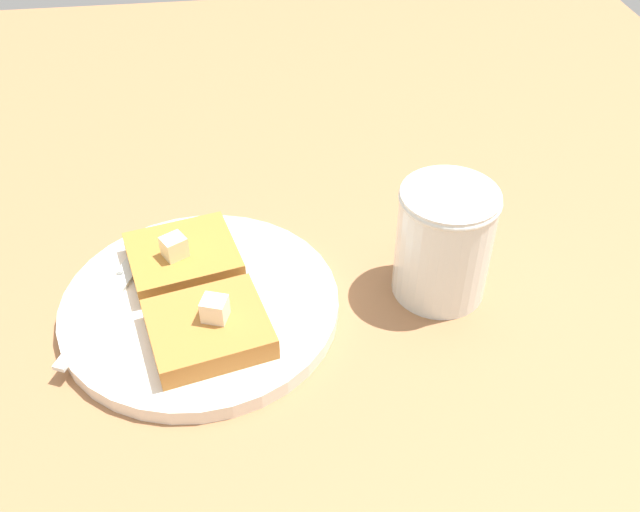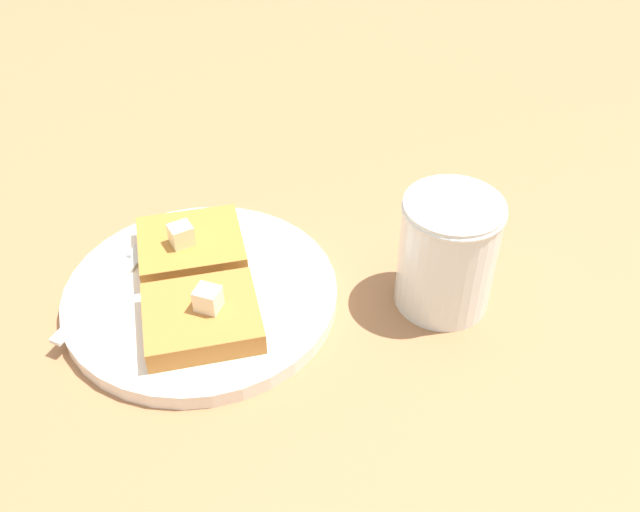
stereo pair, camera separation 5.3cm
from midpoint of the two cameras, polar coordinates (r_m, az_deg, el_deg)
name	(u,v)px [view 2 (the right image)]	position (r cm, az deg, el deg)	size (l,w,h in cm)	color
table_surface	(209,283)	(59.28, -6.38, -2.30)	(120.38, 120.38, 2.48)	#986641
plate	(198,294)	(55.58, -7.06, -3.15)	(21.06, 21.06, 1.27)	silver
toast_slice_left	(202,318)	(51.63, -6.56, -5.08)	(7.35, 8.20, 1.81)	#AD6E30
toast_slice_middle	(191,246)	(57.69, -7.73, 0.66)	(7.35, 8.20, 1.81)	#AD712E
butter_pat_primary	(208,299)	(50.44, -6.01, -3.56)	(1.71, 1.54, 1.71)	#F8E8CA
butter_pat_secondary	(182,231)	(56.46, -8.38, 1.87)	(1.71, 1.54, 1.71)	beige
fork	(131,266)	(57.82, -12.43, -0.90)	(15.16, 7.93, 0.36)	silver
syrup_jar	(447,255)	(54.18, 12.89, -0.07)	(7.48, 7.48, 9.25)	#5D2710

